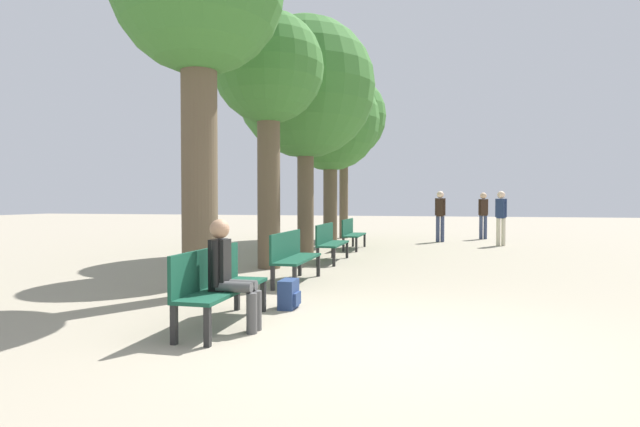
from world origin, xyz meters
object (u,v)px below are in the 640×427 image
Objects in this scene: bench_row_3 at (351,232)px; person_seated at (229,271)px; tree_row_2 at (305,89)px; backpack at (289,294)px; pedestrian_far at (501,214)px; bench_row_1 at (292,253)px; tree_row_4 at (344,118)px; pedestrian_near at (440,213)px; pedestrian_mid at (483,212)px; tree_row_1 at (268,75)px; tree_row_3 at (330,122)px; bench_row_0 at (217,281)px; bench_row_2 at (329,240)px.

bench_row_3 is 1.37× the size of person_seated.
bench_row_3 is 0.27× the size of tree_row_2.
backpack is 0.22× the size of pedestrian_far.
tree_row_4 is (-1.00, 10.21, 4.02)m from bench_row_1.
backpack is at bearing -82.78° from tree_row_4.
person_seated is 3.21× the size of backpack.
tree_row_2 is (-1.00, 4.65, 3.89)m from bench_row_1.
bench_row_3 is 4.08m from pedestrian_near.
bench_row_3 is at bearing -128.59° from pedestrian_near.
tree_row_2 is 3.69× the size of pedestrian_mid.
tree_row_1 reaches higher than pedestrian_mid.
pedestrian_near is at bearing 64.96° from tree_row_1.
tree_row_3 reaches higher than pedestrian_far.
bench_row_0 is 12.52m from pedestrian_near.
tree_row_2 reaches higher than tree_row_1.
bench_row_3 is 4.25m from tree_row_2.
tree_row_2 reaches higher than tree_row_3.
backpack is 11.41m from pedestrian_near.
pedestrian_far is (5.38, 0.42, -3.00)m from tree_row_3.
tree_row_2 is 8.77m from person_seated.
pedestrian_near is at bearing 52.36° from tree_row_2.
person_seated is 12.14m from pedestrian_far.
person_seated is at bearing -83.61° from tree_row_3.
tree_row_3 is 3.30× the size of pedestrian_far.
tree_row_3 is (0.00, 6.13, -0.07)m from tree_row_1.
tree_row_4 reaches higher than bench_row_0.
pedestrian_near is at bearing 151.38° from pedestrian_far.
tree_row_4 is 14.00m from person_seated.
backpack is at bearing -67.03° from tree_row_1.
bench_row_3 is at bearing 77.11° from tree_row_1.
tree_row_2 is 7.30m from pedestrian_far.
person_seated is (0.23, -6.22, 0.14)m from bench_row_2.
tree_row_4 is (0.00, 8.54, 0.48)m from tree_row_1.
tree_row_4 reaches higher than person_seated.
tree_row_3 is at bearing 90.00° from tree_row_1.
bench_row_1 is 3.20m from person_seated.
pedestrian_far is (4.37, 5.19, 0.48)m from bench_row_2.
bench_row_1 is 11.01m from tree_row_4.
pedestrian_far is at bearing 70.02° from person_seated.
pedestrian_mid is at bearing 47.16° from pedestrian_near.
person_seated is at bearing -104.48° from backpack.
pedestrian_near is at bearing 78.35° from bench_row_0.
tree_row_1 is at bearing -129.39° from pedestrian_far.
person_seated is (1.23, -4.86, -3.40)m from tree_row_1.
tree_row_2 reaches higher than tree_row_4.
person_seated is 1.34m from backpack.
bench_row_2 reaches higher than backpack.
tree_row_2 is (-0.00, 2.98, 0.35)m from tree_row_1.
tree_row_1 is (-1.00, -4.39, 3.54)m from bench_row_3.
pedestrian_near reaches higher than bench_row_3.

